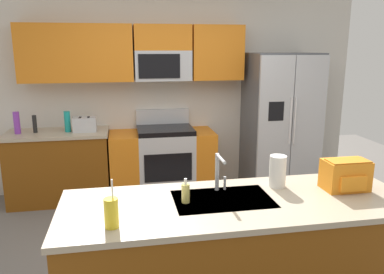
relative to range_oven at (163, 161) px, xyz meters
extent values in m
plane|color=#66605B|center=(0.14, -1.80, -0.44)|extent=(9.00, 9.00, 0.00)
cube|color=beige|center=(0.14, 0.35, 0.86)|extent=(5.20, 0.10, 2.60)
cube|color=orange|center=(-1.36, 0.14, 1.41)|extent=(0.70, 0.32, 0.70)
cube|color=orange|center=(-0.68, 0.14, 1.41)|extent=(0.67, 0.32, 0.70)
cube|color=orange|center=(0.75, 0.14, 1.41)|extent=(0.67, 0.32, 0.70)
cube|color=#B7BABF|center=(0.04, 0.14, 1.25)|extent=(0.72, 0.32, 0.38)
cube|color=black|center=(-0.02, -0.03, 1.25)|extent=(0.52, 0.01, 0.30)
cube|color=orange|center=(0.04, 0.14, 1.60)|extent=(0.72, 0.32, 0.32)
cube|color=brown|center=(-1.31, 0.00, -0.01)|extent=(1.21, 0.60, 0.86)
cube|color=tan|center=(-1.31, 0.00, 0.44)|extent=(1.24, 0.63, 0.04)
cube|color=#B7BABF|center=(0.04, 0.00, -0.02)|extent=(0.72, 0.60, 0.84)
cube|color=black|center=(0.04, -0.31, 0.01)|extent=(0.60, 0.01, 0.36)
cube|color=black|center=(0.04, 0.00, 0.43)|extent=(0.72, 0.60, 0.06)
cube|color=#B7BABF|center=(0.04, 0.27, 0.56)|extent=(0.72, 0.06, 0.20)
cube|color=orange|center=(-0.50, 0.00, -0.02)|extent=(0.36, 0.60, 0.84)
cube|color=orange|center=(0.54, 0.00, -0.02)|extent=(0.28, 0.60, 0.84)
cube|color=#4C4F54|center=(1.60, -0.05, 0.48)|extent=(0.90, 0.70, 1.85)
cube|color=#B7BABF|center=(1.38, -0.42, 0.48)|extent=(0.44, 0.04, 1.81)
cube|color=#B7BABF|center=(1.83, -0.42, 0.48)|extent=(0.44, 0.04, 1.81)
cylinder|color=silver|center=(1.57, -0.45, 0.57)|extent=(0.02, 0.02, 0.60)
cylinder|color=silver|center=(1.63, -0.45, 0.57)|extent=(0.02, 0.02, 0.60)
cube|color=black|center=(1.38, -0.44, 0.70)|extent=(0.20, 0.00, 0.24)
cube|color=brown|center=(0.26, -2.50, -0.01)|extent=(2.38, 0.82, 0.86)
cube|color=tan|center=(0.26, -2.50, 0.44)|extent=(2.42, 0.86, 0.04)
cube|color=#B7BABF|center=(0.16, -2.45, 0.44)|extent=(0.68, 0.44, 0.03)
cube|color=#B7BABF|center=(-0.96, -0.05, 0.55)|extent=(0.28, 0.16, 0.18)
cube|color=black|center=(-1.01, -0.05, 0.63)|extent=(0.03, 0.11, 0.01)
cube|color=black|center=(-0.91, -0.05, 0.63)|extent=(0.03, 0.11, 0.01)
cylinder|color=black|center=(-1.56, 0.00, 0.57)|extent=(0.05, 0.05, 0.22)
cylinder|color=teal|center=(-1.17, -0.03, 0.59)|extent=(0.07, 0.07, 0.26)
cylinder|color=purple|center=(-1.76, -0.02, 0.59)|extent=(0.07, 0.07, 0.27)
cylinder|color=#B7BABF|center=(0.16, -2.28, 0.60)|extent=(0.03, 0.03, 0.28)
cylinder|color=#B7BABF|center=(0.16, -2.38, 0.73)|extent=(0.02, 0.20, 0.02)
cylinder|color=#B7BABF|center=(0.22, -2.28, 0.51)|extent=(0.02, 0.02, 0.10)
cylinder|color=yellow|center=(-0.59, -2.74, 0.55)|extent=(0.08, 0.08, 0.18)
cylinder|color=white|center=(-0.58, -2.74, 0.69)|extent=(0.01, 0.03, 0.14)
cylinder|color=#D8CC66|center=(-0.10, -2.46, 0.52)|extent=(0.06, 0.06, 0.13)
cylinder|color=white|center=(-0.10, -2.46, 0.61)|extent=(0.02, 0.02, 0.04)
cylinder|color=white|center=(0.63, -2.29, 0.58)|extent=(0.12, 0.12, 0.24)
cube|color=orange|center=(1.09, -2.43, 0.57)|extent=(0.32, 0.20, 0.22)
cube|color=#C7701A|center=(1.09, -2.45, 0.67)|extent=(0.30, 0.14, 0.03)
cube|color=orange|center=(1.09, -2.54, 0.54)|extent=(0.20, 0.03, 0.11)
camera|label=1|loc=(-0.50, -4.84, 1.49)|focal=35.70mm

